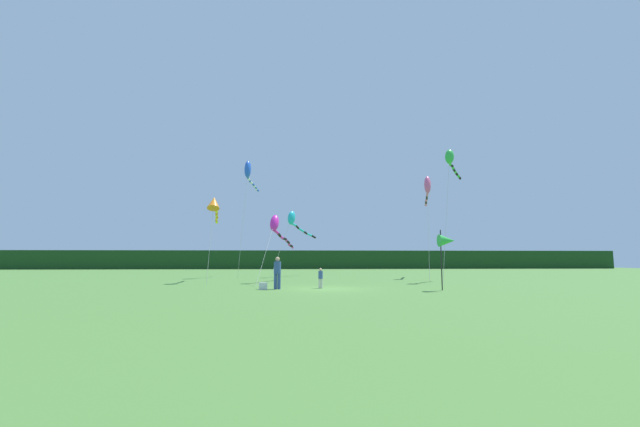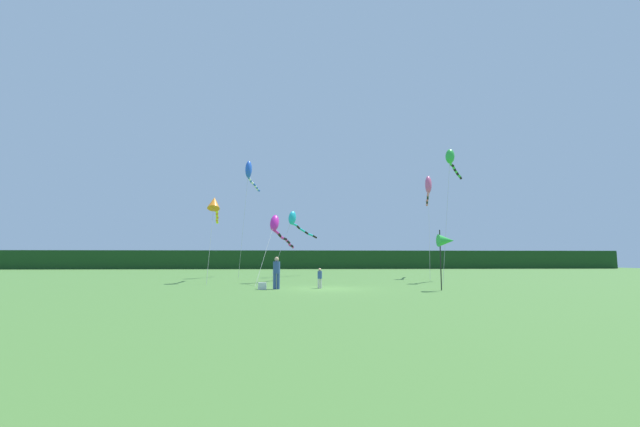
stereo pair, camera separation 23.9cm
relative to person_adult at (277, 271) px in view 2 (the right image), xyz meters
The scene contains 12 objects.
ground_plane 3.04m from the person_adult, ahead, with size 120.00×120.00×0.00m, color #477533.
distant_treeline 45.24m from the person_adult, 86.38° to the left, with size 108.00×2.16×3.08m, color #193D19.
person_adult is the anchor object (origin of this frame).
person_child 2.59m from the person_adult, 10.34° to the left, with size 0.26×0.26×1.18m.
cooler_box 1.17m from the person_adult, 163.32° to the right, with size 0.46×0.32×0.39m, color silver.
banner_flag_pole 9.74m from the person_adult, ahead, with size 0.90×0.70×3.35m.
kite_rainbow 20.08m from the person_adult, 44.20° to the left, with size 2.75×8.32×9.55m.
kite_green 17.70m from the person_adult, 29.14° to the left, with size 4.28×6.35×10.56m.
kite_magenta 7.69m from the person_adult, 92.64° to the left, with size 2.35×9.04×5.14m.
kite_cyan 16.36m from the person_adult, 86.58° to the left, with size 4.45×7.21×6.45m.
kite_orange 10.04m from the person_adult, 125.45° to the left, with size 1.01×5.97×6.56m.
kite_blue 18.54m from the person_adult, 102.79° to the left, with size 1.28×6.00×11.32m.
Camera 2 is at (-1.67, -23.71, 1.75)m, focal length 22.67 mm.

